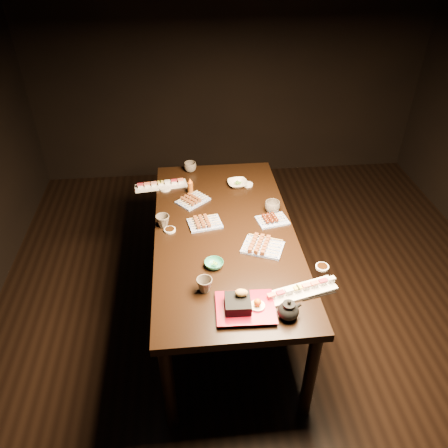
{
  "coord_description": "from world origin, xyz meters",
  "views": [
    {
      "loc": [
        -0.49,
        -1.88,
        2.44
      ],
      "look_at": [
        -0.26,
        0.42,
        0.77
      ],
      "focal_mm": 35.0,
      "sensor_mm": 36.0,
      "label": 1
    }
  ],
  "objects": [
    {
      "name": "yakitori_plate_center",
      "position": [
        -0.39,
        0.46,
        0.78
      ],
      "size": [
        0.24,
        0.19,
        0.05
      ],
      "primitive_type": null,
      "rotation": [
        0.0,
        0.0,
        0.18
      ],
      "color": "#828EB6",
      "rests_on": "dining_table"
    },
    {
      "name": "dining_table",
      "position": [
        -0.26,
        0.37,
        0.38
      ],
      "size": [
        1.35,
        1.98,
        0.75
      ],
      "primitive_type": "cube",
      "rotation": [
        0.0,
        0.0,
        0.27
      ],
      "color": "black",
      "rests_on": "ground"
    },
    {
      "name": "sauce_dish_east",
      "position": [
        -0.03,
        0.92,
        0.76
      ],
      "size": [
        0.09,
        0.09,
        0.01
      ],
      "primitive_type": "cylinder",
      "rotation": [
        0.0,
        0.0,
        0.17
      ],
      "color": "white",
      "rests_on": "dining_table"
    },
    {
      "name": "teacup_near_left",
      "position": [
        -0.43,
        -0.16,
        0.79
      ],
      "size": [
        0.12,
        0.12,
        0.08
      ],
      "primitive_type": "imported",
      "rotation": [
        0.0,
        0.0,
        0.59
      ],
      "color": "#51473E",
      "rests_on": "dining_table"
    },
    {
      "name": "chopsticks_se",
      "position": [
        0.18,
        -0.26,
        0.75
      ],
      "size": [
        0.2,
        0.06,
        0.01
      ],
      "primitive_type": null,
      "rotation": [
        0.0,
        0.0,
        0.2
      ],
      "color": "black",
      "rests_on": "dining_table"
    },
    {
      "name": "teacup_far_left",
      "position": [
        -0.66,
        0.46,
        0.79
      ],
      "size": [
        0.1,
        0.1,
        0.08
      ],
      "primitive_type": "imported",
      "rotation": [
        0.0,
        0.0,
        -0.07
      ],
      "color": "#51473E",
      "rests_on": "dining_table"
    },
    {
      "name": "edamame_bowl_cream",
      "position": [
        -0.11,
        0.93,
        0.77
      ],
      "size": [
        0.16,
        0.16,
        0.04
      ],
      "primitive_type": "imported",
      "rotation": [
        0.0,
        0.0,
        0.12
      ],
      "color": "beige",
      "rests_on": "dining_table"
    },
    {
      "name": "edamame_bowl_green",
      "position": [
        -0.36,
        0.03,
        0.77
      ],
      "size": [
        0.13,
        0.13,
        0.03
      ],
      "primitive_type": "imported",
      "rotation": [
        0.0,
        0.0,
        -0.15
      ],
      "color": "#2D8B65",
      "rests_on": "dining_table"
    },
    {
      "name": "tempura_tray",
      "position": [
        -0.23,
        -0.32,
        0.81
      ],
      "size": [
        0.32,
        0.26,
        0.11
      ],
      "primitive_type": null,
      "rotation": [
        0.0,
        0.0,
        -0.04
      ],
      "color": "black",
      "rests_on": "dining_table"
    },
    {
      "name": "sauce_dish_nw",
      "position": [
        -0.65,
        0.93,
        0.76
      ],
      "size": [
        0.12,
        0.12,
        0.02
      ],
      "primitive_type": "cylinder",
      "rotation": [
        0.0,
        0.0,
        0.7
      ],
      "color": "white",
      "rests_on": "dining_table"
    },
    {
      "name": "yakitori_plate_left",
      "position": [
        -0.45,
        0.74,
        0.78
      ],
      "size": [
        0.26,
        0.25,
        0.05
      ],
      "primitive_type": null,
      "rotation": [
        0.0,
        0.0,
        0.7
      ],
      "color": "#828EB6",
      "rests_on": "dining_table"
    },
    {
      "name": "sushi_platter_far",
      "position": [
        -0.68,
        0.97,
        0.77
      ],
      "size": [
        0.4,
        0.16,
        0.05
      ],
      "primitive_type": null,
      "rotation": [
        0.0,
        0.0,
        3.28
      ],
      "color": "white",
      "rests_on": "dining_table"
    },
    {
      "name": "chopsticks_near",
      "position": [
        -0.1,
        -0.38,
        0.75
      ],
      "size": [
        0.21,
        0.14,
        0.01
      ],
      "primitive_type": null,
      "rotation": [
        0.0,
        0.0,
        0.53
      ],
      "color": "black",
      "rests_on": "dining_table"
    },
    {
      "name": "condiment_bottle",
      "position": [
        -0.47,
        0.85,
        0.81
      ],
      "size": [
        0.05,
        0.05,
        0.12
      ],
      "primitive_type": "cylinder",
      "rotation": [
        0.0,
        0.0,
        0.27
      ],
      "color": "brown",
      "rests_on": "dining_table"
    },
    {
      "name": "ground",
      "position": [
        0.0,
        0.0,
        0.0
      ],
      "size": [
        5.0,
        5.0,
        0.0
      ],
      "primitive_type": "plane",
      "color": "black",
      "rests_on": "ground"
    },
    {
      "name": "teacup_far_right",
      "position": [
        -0.46,
        1.18,
        0.79
      ],
      "size": [
        0.13,
        0.13,
        0.08
      ],
      "primitive_type": "imported",
      "rotation": [
        0.0,
        0.0,
        0.4
      ],
      "color": "#51473E",
      "rests_on": "dining_table"
    },
    {
      "name": "sushi_platter_near",
      "position": [
        0.09,
        -0.22,
        0.77
      ],
      "size": [
        0.41,
        0.21,
        0.05
      ],
      "primitive_type": null,
      "rotation": [
        0.0,
        0.0,
        0.26
      ],
      "color": "white",
      "rests_on": "dining_table"
    },
    {
      "name": "tsukune_plate",
      "position": [
        0.06,
        0.45,
        0.78
      ],
      "size": [
        0.22,
        0.18,
        0.05
      ],
      "primitive_type": null,
      "rotation": [
        0.0,
        0.0,
        0.2
      ],
      "color": "#828EB6",
      "rests_on": "dining_table"
    },
    {
      "name": "teacup_mid_right",
      "position": [
        0.08,
        0.56,
        0.79
      ],
      "size": [
        0.14,
        0.14,
        0.08
      ],
      "primitive_type": "imported",
      "rotation": [
        0.0,
        0.0,
        0.54
      ],
      "color": "#51473E",
      "rests_on": "dining_table"
    },
    {
      "name": "teapot",
      "position": [
        -0.02,
        -0.39,
        0.81
      ],
      "size": [
        0.17,
        0.17,
        0.11
      ],
      "primitive_type": null,
      "rotation": [
        0.0,
        0.0,
        0.33
      ],
      "color": "black",
      "rests_on": "dining_table"
    },
    {
      "name": "yakitori_plate_right",
      "position": [
        -0.05,
        0.17,
        0.78
      ],
      "size": [
        0.29,
        0.26,
        0.06
      ],
      "primitive_type": null,
      "rotation": [
        0.0,
        0.0,
        -0.41
      ],
      "color": "#828EB6",
      "rests_on": "dining_table"
    },
    {
      "name": "sauce_dish_se",
      "position": [
        0.26,
        -0.04,
        0.76
      ],
      "size": [
        0.1,
        0.1,
        0.01
      ],
      "primitive_type": "cylinder",
      "rotation": [
        0.0,
        0.0,
        0.41
      ],
      "color": "white",
      "rests_on": "dining_table"
    },
    {
      "name": "sauce_dish_west",
      "position": [
        -0.62,
        0.41,
        0.76
      ],
      "size": [
        0.09,
        0.09,
        0.01
      ],
      "primitive_type": "cylinder",
      "rotation": [
        0.0,
        0.0,
        0.22
      ],
      "color": "white",
      "rests_on": "dining_table"
    }
  ]
}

